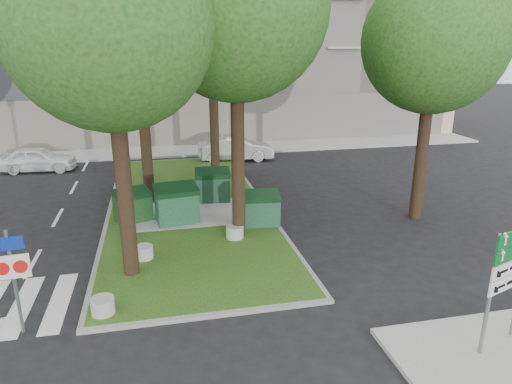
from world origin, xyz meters
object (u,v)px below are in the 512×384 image
object	(u,v)px
dumpster_c	(213,185)
bollard_mid	(144,252)
dumpster_a	(133,206)
bollard_left	(103,306)
dumpster_b	(177,204)
litter_bin	(225,183)
tree_street_right	(438,26)
traffic_sign_pole	(12,268)
tree_median_near_left	(111,4)
tree_median_mid	(139,28)
bollard_right	(235,232)
car_silver	(235,148)
dumpster_d	(261,208)
directional_sign	(510,269)
car_white	(38,159)

from	to	relation	value
dumpster_c	bollard_mid	world-z (taller)	dumpster_c
dumpster_a	bollard_left	distance (m)	6.28
dumpster_b	litter_bin	xyz separation A→B (m)	(2.25, 3.22, -0.30)
bollard_mid	litter_bin	xyz separation A→B (m)	(3.43, 6.08, 0.18)
tree_street_right	traffic_sign_pole	distance (m)	14.81
tree_median_near_left	bollard_mid	distance (m)	7.05
tree_median_mid	bollard_mid	bearing A→B (deg)	-92.53
bollard_right	car_silver	world-z (taller)	car_silver
tree_median_near_left	tree_street_right	size ratio (longest dim) A/B	1.05
dumpster_a	dumpster_c	size ratio (longest dim) A/B	1.00
dumpster_d	traffic_sign_pole	size ratio (longest dim) A/B	0.54
bollard_right	bollard_mid	bearing A→B (deg)	-162.58
tree_median_near_left	bollard_left	distance (m)	7.32
bollard_mid	directional_sign	world-z (taller)	directional_sign
bollard_left	tree_street_right	bearing A→B (deg)	22.17
dumpster_c	dumpster_d	size ratio (longest dim) A/B	1.10
dumpster_b	dumpster_c	xyz separation A→B (m)	(1.60, 2.19, -0.04)
dumpster_b	bollard_left	bearing A→B (deg)	-117.92
tree_street_right	dumpster_b	size ratio (longest dim) A/B	6.05
dumpster_d	traffic_sign_pole	bearing A→B (deg)	-138.71
tree_median_mid	dumpster_c	world-z (taller)	tree_median_mid
dumpster_c	directional_sign	distance (m)	12.11
bollard_right	dumpster_b	bearing A→B (deg)	133.32
bollard_right	car_white	distance (m)	14.09
tree_street_right	bollard_left	xyz separation A→B (m)	(-11.19, -4.56, -6.66)
dumpster_d	directional_sign	distance (m)	8.79
dumpster_c	bollard_mid	size ratio (longest dim) A/B	2.74
bollard_left	bollard_right	bearing A→B (deg)	44.25
dumpster_b	directional_sign	distance (m)	11.00
litter_bin	car_silver	bearing A→B (deg)	75.66
car_silver	tree_median_near_left	bearing A→B (deg)	161.27
car_silver	bollard_left	bearing A→B (deg)	161.73
tree_median_mid	litter_bin	distance (m)	7.23
car_silver	traffic_sign_pole	bearing A→B (deg)	156.46
tree_median_mid	dumpster_c	distance (m)	6.73
tree_street_right	car_white	xyz separation A→B (m)	(-15.83, 10.44, -6.33)
bollard_left	bollard_mid	distance (m)	3.04
dumpster_c	traffic_sign_pole	bearing A→B (deg)	-119.15
tree_street_right	car_white	world-z (taller)	tree_street_right
tree_street_right	litter_bin	distance (m)	10.39
dumpster_a	car_white	bearing A→B (deg)	99.70
bollard_left	directional_sign	bearing A→B (deg)	-19.96
tree_median_mid	bollard_right	distance (m)	8.61
dumpster_d	bollard_right	bearing A→B (deg)	-133.08
tree_median_near_left	traffic_sign_pole	xyz separation A→B (m)	(-2.47, -2.27, -5.68)
tree_street_right	litter_bin	xyz separation A→B (m)	(-6.82, 4.41, -6.48)
dumpster_a	dumpster_d	xyz separation A→B (m)	(4.59, -1.36, 0.01)
tree_street_right	car_silver	size ratio (longest dim) A/B	2.35
bollard_left	car_white	distance (m)	15.71
tree_median_near_left	bollard_right	bearing A→B (deg)	28.62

